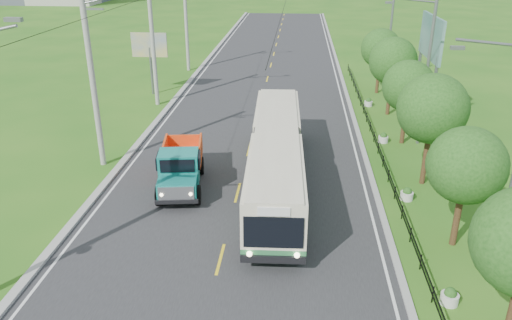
# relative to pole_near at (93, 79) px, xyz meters

# --- Properties ---
(ground) EXTENTS (240.00, 240.00, 0.00)m
(ground) POSITION_rel_pole_near_xyz_m (8.26, -9.00, -5.09)
(ground) COLOR #266217
(ground) RESTS_ON ground
(road) EXTENTS (14.00, 120.00, 0.02)m
(road) POSITION_rel_pole_near_xyz_m (8.26, 11.00, -5.08)
(road) COLOR #28282B
(road) RESTS_ON ground
(curb_left) EXTENTS (0.40, 120.00, 0.15)m
(curb_left) POSITION_rel_pole_near_xyz_m (1.06, 11.00, -5.02)
(curb_left) COLOR #9E9E99
(curb_left) RESTS_ON ground
(curb_right) EXTENTS (0.30, 120.00, 0.10)m
(curb_right) POSITION_rel_pole_near_xyz_m (15.41, 11.00, -5.04)
(curb_right) COLOR #9E9E99
(curb_right) RESTS_ON ground
(edge_line_left) EXTENTS (0.12, 120.00, 0.00)m
(edge_line_left) POSITION_rel_pole_near_xyz_m (1.61, 11.00, -5.07)
(edge_line_left) COLOR silver
(edge_line_left) RESTS_ON road
(edge_line_right) EXTENTS (0.12, 120.00, 0.00)m
(edge_line_right) POSITION_rel_pole_near_xyz_m (14.91, 11.00, -5.07)
(edge_line_right) COLOR silver
(edge_line_right) RESTS_ON road
(centre_dash) EXTENTS (0.12, 2.20, 0.00)m
(centre_dash) POSITION_rel_pole_near_xyz_m (8.26, -9.00, -5.07)
(centre_dash) COLOR yellow
(centre_dash) RESTS_ON road
(railing_right) EXTENTS (0.04, 40.00, 0.60)m
(railing_right) POSITION_rel_pole_near_xyz_m (16.26, 5.00, -4.79)
(railing_right) COLOR black
(railing_right) RESTS_ON ground
(pole_near) EXTENTS (3.51, 0.32, 10.00)m
(pole_near) POSITION_rel_pole_near_xyz_m (0.00, 0.00, 0.00)
(pole_near) COLOR gray
(pole_near) RESTS_ON ground
(pole_mid) EXTENTS (3.51, 0.32, 10.00)m
(pole_mid) POSITION_rel_pole_near_xyz_m (0.00, 12.00, 0.00)
(pole_mid) COLOR gray
(pole_mid) RESTS_ON ground
(pole_far) EXTENTS (3.51, 0.32, 10.00)m
(pole_far) POSITION_rel_pole_near_xyz_m (0.00, 24.00, 0.00)
(pole_far) COLOR gray
(pole_far) RESTS_ON ground
(tree_second) EXTENTS (3.18, 3.26, 5.30)m
(tree_second) POSITION_rel_pole_near_xyz_m (18.12, -6.86, -1.57)
(tree_second) COLOR #382314
(tree_second) RESTS_ON ground
(tree_third) EXTENTS (3.60, 3.62, 6.00)m
(tree_third) POSITION_rel_pole_near_xyz_m (18.12, -0.86, -1.11)
(tree_third) COLOR #382314
(tree_third) RESTS_ON ground
(tree_fourth) EXTENTS (3.24, 3.31, 5.40)m
(tree_fourth) POSITION_rel_pole_near_xyz_m (18.12, 5.14, -1.51)
(tree_fourth) COLOR #382314
(tree_fourth) RESTS_ON ground
(tree_fifth) EXTENTS (3.48, 3.52, 5.80)m
(tree_fifth) POSITION_rel_pole_near_xyz_m (18.12, 11.14, -1.24)
(tree_fifth) COLOR #382314
(tree_fifth) RESTS_ON ground
(tree_back) EXTENTS (3.30, 3.36, 5.50)m
(tree_back) POSITION_rel_pole_near_xyz_m (18.12, 17.14, -1.44)
(tree_back) COLOR #382314
(tree_back) RESTS_ON ground
(streetlight_mid) EXTENTS (3.02, 0.20, 9.07)m
(streetlight_mid) POSITION_rel_pole_near_xyz_m (18.90, 5.00, -0.19)
(streetlight_mid) COLOR slate
(streetlight_mid) RESTS_ON ground
(streetlight_far) EXTENTS (3.02, 0.20, 9.07)m
(streetlight_far) POSITION_rel_pole_near_xyz_m (18.90, 19.00, -0.19)
(streetlight_far) COLOR slate
(streetlight_far) RESTS_ON ground
(planter_front) EXTENTS (0.64, 0.64, 0.67)m
(planter_front) POSITION_rel_pole_near_xyz_m (16.86, -11.00, -4.81)
(planter_front) COLOR silver
(planter_front) RESTS_ON ground
(planter_near) EXTENTS (0.64, 0.64, 0.67)m
(planter_near) POSITION_rel_pole_near_xyz_m (16.86, -3.00, -4.81)
(planter_near) COLOR silver
(planter_near) RESTS_ON ground
(planter_mid) EXTENTS (0.64, 0.64, 0.67)m
(planter_mid) POSITION_rel_pole_near_xyz_m (16.86, 5.00, -4.81)
(planter_mid) COLOR silver
(planter_mid) RESTS_ON ground
(planter_far) EXTENTS (0.64, 0.64, 0.67)m
(planter_far) POSITION_rel_pole_near_xyz_m (16.86, 13.00, -4.81)
(planter_far) COLOR silver
(planter_far) RESTS_ON ground
(billboard_left) EXTENTS (3.00, 0.20, 5.20)m
(billboard_left) POSITION_rel_pole_near_xyz_m (-1.24, 15.00, -1.23)
(billboard_left) COLOR slate
(billboard_left) RESTS_ON ground
(billboard_right) EXTENTS (0.24, 6.00, 7.30)m
(billboard_right) POSITION_rel_pole_near_xyz_m (20.56, 11.00, 0.25)
(billboard_right) COLOR slate
(billboard_right) RESTS_ON ground
(bus) EXTENTS (3.11, 15.85, 3.04)m
(bus) POSITION_rel_pole_near_xyz_m (10.19, -1.95, -3.26)
(bus) COLOR #2E7341
(bus) RESTS_ON ground
(dump_truck) EXTENTS (2.84, 5.77, 2.33)m
(dump_truck) POSITION_rel_pole_near_xyz_m (5.22, -2.58, -3.78)
(dump_truck) COLOR #157F76
(dump_truck) RESTS_ON ground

